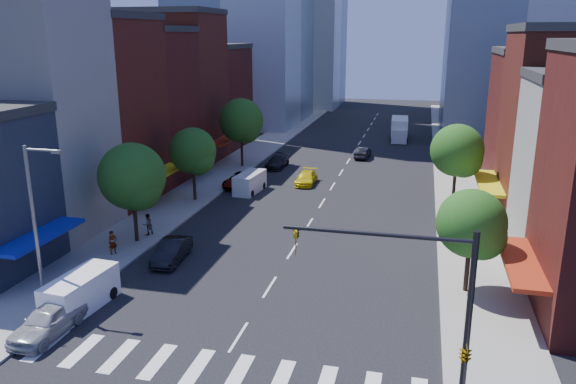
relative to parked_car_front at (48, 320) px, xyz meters
name	(u,v)px	position (x,y,z in m)	size (l,w,h in m)	color
ground	(239,337)	(9.50, 2.00, -0.80)	(220.00, 220.00, 0.00)	black
sidewalk_left	(245,159)	(-3.00, 42.00, -0.72)	(5.00, 120.00, 0.15)	gray
sidewalk_right	(457,170)	(22.00, 42.00, -0.72)	(5.00, 120.00, 0.15)	gray
crosswalk	(218,370)	(9.50, -1.00, -0.79)	(19.00, 3.00, 0.01)	silver
bldg_left_1	(19,115)	(-11.50, 14.00, 8.20)	(12.00, 8.00, 18.00)	beige
bldg_left_2	(86,113)	(-11.50, 22.50, 7.20)	(12.00, 9.00, 16.00)	#5C2115
bldg_left_3	(133,107)	(-11.50, 31.00, 6.70)	(12.00, 8.00, 15.00)	#4D1513
bldg_left_4	(168,90)	(-11.50, 39.50, 7.70)	(12.00, 9.00, 17.00)	#5C2115
bldg_left_5	(199,98)	(-11.50, 49.00, 5.70)	(12.00, 10.00, 13.00)	#4D1513
bldg_right_3	(557,124)	(30.50, 36.00, 5.70)	(12.00, 10.00, 13.00)	#4D1513
traffic_signal	(452,331)	(19.44, -2.50, 3.36)	(7.24, 2.24, 8.00)	black
streetlight	(36,215)	(-2.31, 3.00, 4.48)	(2.25, 0.25, 9.00)	slate
tree_left_near	(134,179)	(-1.85, 12.92, 4.07)	(4.80, 4.80, 7.30)	black
tree_left_mid	(194,153)	(-1.85, 23.92, 3.73)	(4.20, 4.20, 6.65)	black
tree_left_far	(242,122)	(-1.85, 37.92, 4.41)	(5.00, 5.00, 7.75)	black
tree_right_near	(474,227)	(21.15, 9.92, 3.39)	(4.00, 4.00, 6.20)	black
tree_right_far	(459,153)	(21.15, 27.92, 4.07)	(4.60, 4.60, 7.20)	black
parked_car_front	(48,320)	(0.00, 0.00, 0.00)	(1.88, 4.67, 1.59)	#A3A4A8
parked_car_second	(172,251)	(2.00, 10.37, -0.06)	(1.55, 4.45, 1.47)	black
parked_car_third	(240,180)	(0.43, 29.81, -0.12)	(2.25, 4.88, 1.36)	#999999
parked_car_rear	(277,162)	(2.00, 38.71, -0.12)	(1.89, 4.65, 1.35)	black
cargo_van_near	(79,293)	(-0.01, 2.78, 0.20)	(2.27, 4.86, 2.01)	white
cargo_van_far	(249,183)	(1.99, 27.99, 0.15)	(2.21, 4.62, 1.90)	silver
taxi	(306,178)	(6.74, 32.30, -0.15)	(1.80, 4.43, 1.28)	yellow
traffic_car_oncoming	(363,153)	(11.00, 46.17, -0.10)	(1.46, 4.20, 1.38)	black
traffic_car_far	(400,136)	(14.89, 58.54, -0.08)	(1.70, 4.22, 1.44)	#999999
box_truck	(399,130)	(14.76, 59.87, 0.66)	(2.61, 7.74, 3.08)	silver
pedestrian_near	(113,243)	(-2.32, 10.27, 0.19)	(0.61, 0.40, 1.67)	#999999
pedestrian_far	(148,224)	(-1.81, 14.40, 0.17)	(0.80, 0.62, 1.64)	#999999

